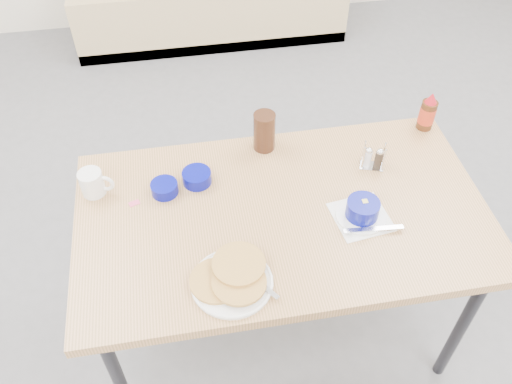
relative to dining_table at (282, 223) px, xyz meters
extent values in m
plane|color=slate|center=(0.00, -0.25, -0.70)|extent=(6.00, 6.00, 0.00)
cube|color=tan|center=(0.00, 2.47, -0.47)|extent=(1.90, 0.55, 0.45)
cube|color=#2D2D33|center=(0.00, 2.47, -0.66)|extent=(1.90, 0.55, 0.08)
cube|color=tan|center=(0.00, 0.00, 0.04)|extent=(1.40, 0.80, 0.04)
cylinder|color=#2D2D33|center=(-0.62, -0.32, -0.34)|extent=(0.04, 0.04, 0.72)
cylinder|color=#2D2D33|center=(0.62, -0.32, -0.34)|extent=(0.04, 0.04, 0.72)
cylinder|color=#2D2D33|center=(-0.62, 0.32, -0.34)|extent=(0.04, 0.04, 0.72)
cylinder|color=#2D2D33|center=(0.62, 0.32, -0.34)|extent=(0.04, 0.04, 0.72)
cylinder|color=white|center=(-0.21, -0.26, 0.07)|extent=(0.25, 0.25, 0.01)
cylinder|color=tan|center=(-0.26, -0.25, 0.08)|extent=(0.17, 0.17, 0.01)
cylinder|color=tan|center=(-0.19, -0.28, 0.09)|extent=(0.17, 0.17, 0.01)
cylinder|color=tan|center=(-0.18, -0.22, 0.10)|extent=(0.17, 0.17, 0.01)
cube|color=silver|center=(-0.12, -0.30, 0.08)|extent=(0.08, 0.10, 0.00)
cylinder|color=white|center=(-0.63, 0.20, 0.11)|extent=(0.08, 0.08, 0.09)
cylinder|color=black|center=(-0.63, 0.20, 0.15)|extent=(0.07, 0.07, 0.00)
torus|color=white|center=(-0.59, 0.19, 0.11)|extent=(0.07, 0.03, 0.07)
cube|color=white|center=(0.25, -0.07, 0.06)|extent=(0.20, 0.20, 0.00)
cylinder|color=white|center=(0.25, -0.07, 0.07)|extent=(0.17, 0.17, 0.01)
cylinder|color=#050A7D|center=(0.25, -0.07, 0.11)|extent=(0.11, 0.11, 0.06)
cylinder|color=white|center=(0.25, -0.07, 0.13)|extent=(0.10, 0.10, 0.01)
cube|color=#F4DB60|center=(0.26, -0.07, 0.13)|extent=(0.02, 0.02, 0.01)
cube|color=silver|center=(0.27, -0.14, 0.08)|extent=(0.20, 0.03, 0.01)
cylinder|color=#050A7D|center=(-0.39, 0.16, 0.08)|extent=(0.09, 0.09, 0.04)
cylinder|color=#050A7D|center=(-0.27, 0.19, 0.09)|extent=(0.10, 0.10, 0.05)
cylinder|color=#351C11|center=(0.00, 0.33, 0.14)|extent=(0.10, 0.10, 0.15)
cube|color=silver|center=(0.37, 0.16, 0.06)|extent=(0.10, 0.07, 0.00)
cylinder|color=silver|center=(0.33, 0.15, 0.12)|extent=(0.01, 0.01, 0.10)
cylinder|color=silver|center=(0.39, 0.13, 0.12)|extent=(0.01, 0.01, 0.10)
cylinder|color=silver|center=(0.34, 0.19, 0.12)|extent=(0.01, 0.01, 0.10)
cylinder|color=silver|center=(0.41, 0.17, 0.12)|extent=(0.01, 0.01, 0.10)
cylinder|color=silver|center=(0.35, 0.17, 0.10)|extent=(0.03, 0.03, 0.07)
cylinder|color=#3F3326|center=(0.39, 0.15, 0.10)|extent=(0.03, 0.03, 0.07)
cylinder|color=#47230F|center=(0.64, 0.34, 0.12)|extent=(0.06, 0.06, 0.12)
cylinder|color=#CD5017|center=(0.64, 0.34, 0.13)|extent=(0.06, 0.06, 0.07)
cone|color=red|center=(0.64, 0.34, 0.20)|extent=(0.05, 0.05, 0.04)
cube|color=#E84D75|center=(-0.50, 0.12, 0.06)|extent=(0.04, 0.03, 0.00)
camera|label=1|loc=(-0.30, -1.18, 1.45)|focal=38.00mm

